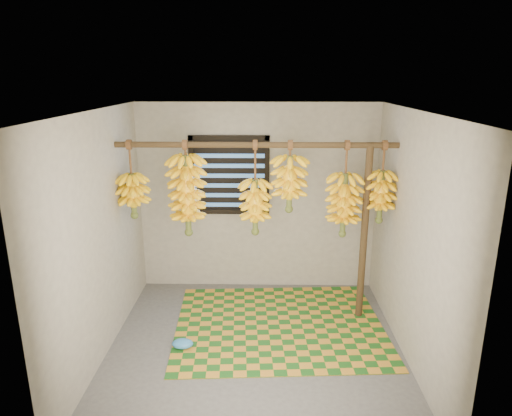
{
  "coord_description": "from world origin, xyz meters",
  "views": [
    {
      "loc": [
        0.09,
        -4.1,
        2.71
      ],
      "look_at": [
        0.0,
        0.55,
        1.35
      ],
      "focal_mm": 32.0,
      "sensor_mm": 36.0,
      "label": 1
    }
  ],
  "objects_px": {
    "support_post": "(364,235)",
    "banana_bunch_b": "(187,195)",
    "banana_bunch_d": "(289,184)",
    "banana_bunch_a": "(133,195)",
    "banana_bunch_f": "(381,196)",
    "banana_bunch_e": "(344,205)",
    "banana_bunch_c": "(255,207)",
    "plastic_bag": "(183,344)",
    "woven_mat": "(279,325)"
  },
  "relations": [
    {
      "from": "woven_mat",
      "to": "banana_bunch_f",
      "type": "distance_m",
      "value": 1.82
    },
    {
      "from": "plastic_bag",
      "to": "banana_bunch_f",
      "type": "relative_size",
      "value": 0.25
    },
    {
      "from": "banana_bunch_c",
      "to": "banana_bunch_f",
      "type": "bearing_deg",
      "value": 0.0
    },
    {
      "from": "banana_bunch_a",
      "to": "banana_bunch_b",
      "type": "xyz_separation_m",
      "value": [
        0.6,
        0.0,
        0.0
      ]
    },
    {
      "from": "woven_mat",
      "to": "banana_bunch_d",
      "type": "xyz_separation_m",
      "value": [
        0.09,
        0.24,
        1.58
      ]
    },
    {
      "from": "support_post",
      "to": "banana_bunch_b",
      "type": "distance_m",
      "value": 2.0
    },
    {
      "from": "woven_mat",
      "to": "banana_bunch_c",
      "type": "xyz_separation_m",
      "value": [
        -0.28,
        0.24,
        1.32
      ]
    },
    {
      "from": "banana_bunch_b",
      "to": "banana_bunch_c",
      "type": "relative_size",
      "value": 1.01
    },
    {
      "from": "banana_bunch_b",
      "to": "woven_mat",
      "type": "bearing_deg",
      "value": -13.14
    },
    {
      "from": "plastic_bag",
      "to": "banana_bunch_a",
      "type": "relative_size",
      "value": 0.26
    },
    {
      "from": "support_post",
      "to": "banana_bunch_e",
      "type": "height_order",
      "value": "banana_bunch_e"
    },
    {
      "from": "support_post",
      "to": "banana_bunch_d",
      "type": "relative_size",
      "value": 2.58
    },
    {
      "from": "plastic_bag",
      "to": "banana_bunch_b",
      "type": "height_order",
      "value": "banana_bunch_b"
    },
    {
      "from": "banana_bunch_b",
      "to": "support_post",
      "type": "bearing_deg",
      "value": 0.0
    },
    {
      "from": "woven_mat",
      "to": "banana_bunch_d",
      "type": "distance_m",
      "value": 1.6
    },
    {
      "from": "plastic_bag",
      "to": "woven_mat",
      "type": "bearing_deg",
      "value": 25.02
    },
    {
      "from": "support_post",
      "to": "banana_bunch_b",
      "type": "xyz_separation_m",
      "value": [
        -1.95,
        0.0,
        0.44
      ]
    },
    {
      "from": "plastic_bag",
      "to": "banana_bunch_d",
      "type": "height_order",
      "value": "banana_bunch_d"
    },
    {
      "from": "banana_bunch_d",
      "to": "banana_bunch_f",
      "type": "relative_size",
      "value": 0.86
    },
    {
      "from": "woven_mat",
      "to": "banana_bunch_b",
      "type": "distance_m",
      "value": 1.78
    },
    {
      "from": "banana_bunch_d",
      "to": "banana_bunch_f",
      "type": "distance_m",
      "value": 1.0
    },
    {
      "from": "banana_bunch_e",
      "to": "banana_bunch_b",
      "type": "bearing_deg",
      "value": -180.0
    },
    {
      "from": "banana_bunch_f",
      "to": "plastic_bag",
      "type": "bearing_deg",
      "value": -161.31
    },
    {
      "from": "banana_bunch_b",
      "to": "banana_bunch_f",
      "type": "xyz_separation_m",
      "value": [
        2.1,
        0.0,
        -0.0
      ]
    },
    {
      "from": "banana_bunch_a",
      "to": "banana_bunch_c",
      "type": "relative_size",
      "value": 0.82
    },
    {
      "from": "banana_bunch_d",
      "to": "banana_bunch_a",
      "type": "bearing_deg",
      "value": 180.0
    },
    {
      "from": "plastic_bag",
      "to": "banana_bunch_e",
      "type": "xyz_separation_m",
      "value": [
        1.7,
        0.71,
        1.29
      ]
    },
    {
      "from": "plastic_bag",
      "to": "banana_bunch_a",
      "type": "bearing_deg",
      "value": 130.5
    },
    {
      "from": "banana_bunch_e",
      "to": "banana_bunch_f",
      "type": "xyz_separation_m",
      "value": [
        0.39,
        -0.0,
        0.1
      ]
    },
    {
      "from": "banana_bunch_a",
      "to": "banana_bunch_b",
      "type": "bearing_deg",
      "value": 0.0
    },
    {
      "from": "banana_bunch_d",
      "to": "banana_bunch_b",
      "type": "bearing_deg",
      "value": 180.0
    },
    {
      "from": "support_post",
      "to": "banana_bunch_e",
      "type": "relative_size",
      "value": 1.89
    },
    {
      "from": "banana_bunch_d",
      "to": "banana_bunch_e",
      "type": "xyz_separation_m",
      "value": [
        0.6,
        0.0,
        -0.24
      ]
    },
    {
      "from": "support_post",
      "to": "woven_mat",
      "type": "height_order",
      "value": "support_post"
    },
    {
      "from": "support_post",
      "to": "plastic_bag",
      "type": "bearing_deg",
      "value": -159.98
    },
    {
      "from": "support_post",
      "to": "banana_bunch_e",
      "type": "xyz_separation_m",
      "value": [
        -0.24,
        0.0,
        0.35
      ]
    },
    {
      "from": "banana_bunch_a",
      "to": "banana_bunch_d",
      "type": "relative_size",
      "value": 1.1
    },
    {
      "from": "banana_bunch_b",
      "to": "banana_bunch_e",
      "type": "xyz_separation_m",
      "value": [
        1.71,
        0.0,
        -0.1
      ]
    },
    {
      "from": "support_post",
      "to": "banana_bunch_d",
      "type": "distance_m",
      "value": 1.02
    },
    {
      "from": "plastic_bag",
      "to": "banana_bunch_c",
      "type": "height_order",
      "value": "banana_bunch_c"
    },
    {
      "from": "banana_bunch_b",
      "to": "banana_bunch_f",
      "type": "height_order",
      "value": "same"
    },
    {
      "from": "banana_bunch_c",
      "to": "plastic_bag",
      "type": "bearing_deg",
      "value": -136.0
    },
    {
      "from": "banana_bunch_d",
      "to": "woven_mat",
      "type": "bearing_deg",
      "value": -111.68
    },
    {
      "from": "banana_bunch_a",
      "to": "banana_bunch_d",
      "type": "distance_m",
      "value": 1.71
    },
    {
      "from": "support_post",
      "to": "banana_bunch_f",
      "type": "bearing_deg",
      "value": 0.0
    },
    {
      "from": "banana_bunch_c",
      "to": "woven_mat",
      "type": "bearing_deg",
      "value": -40.83
    },
    {
      "from": "banana_bunch_a",
      "to": "banana_bunch_e",
      "type": "height_order",
      "value": "same"
    },
    {
      "from": "woven_mat",
      "to": "plastic_bag",
      "type": "xyz_separation_m",
      "value": [
        -1.01,
        -0.47,
        0.05
      ]
    },
    {
      "from": "plastic_bag",
      "to": "banana_bunch_b",
      "type": "bearing_deg",
      "value": 90.77
    },
    {
      "from": "plastic_bag",
      "to": "banana_bunch_c",
      "type": "distance_m",
      "value": 1.63
    }
  ]
}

